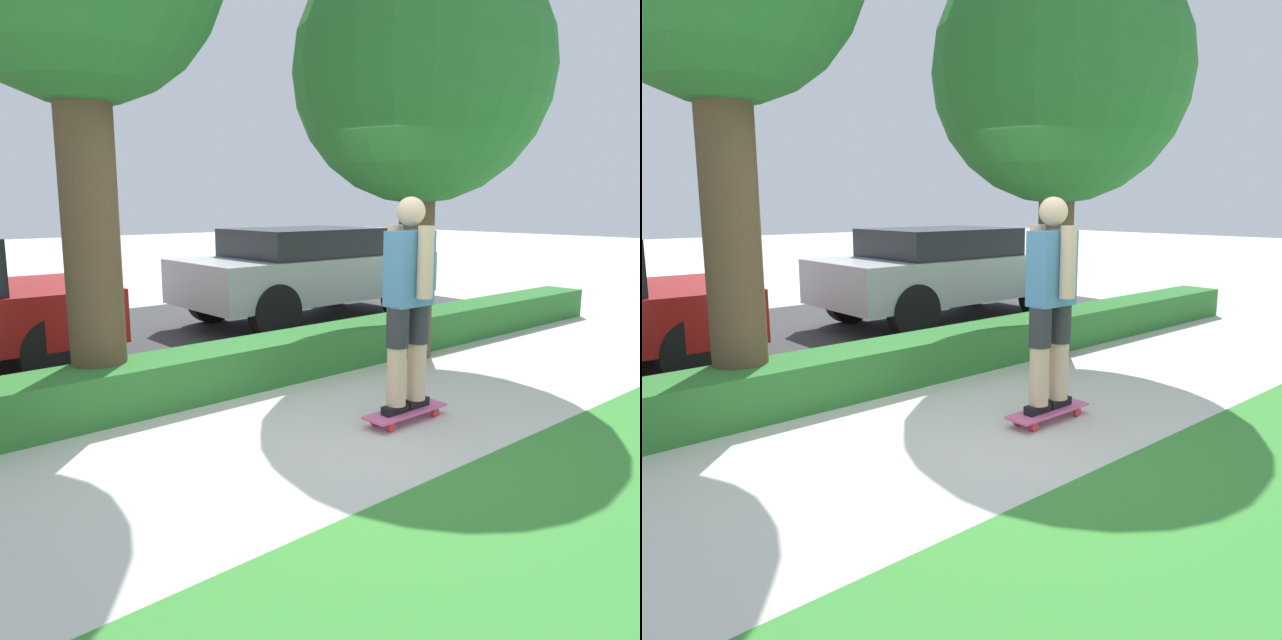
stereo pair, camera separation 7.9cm
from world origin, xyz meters
TOP-DOWN VIEW (x-y plane):
  - ground_plane at (0.00, 0.00)m, footprint 60.00×60.00m
  - street_asphalt at (0.00, 4.20)m, footprint 12.62×5.00m
  - hedge_row at (0.00, 1.60)m, footprint 12.62×0.60m
  - skateboard at (0.51, -0.13)m, footprint 0.80×0.24m
  - skater_person at (0.51, -0.13)m, footprint 0.51×0.45m
  - tree_mid at (2.29, 1.33)m, footprint 2.85×2.85m
  - parked_car_middle at (2.78, 3.89)m, footprint 3.99×1.82m

SIDE VIEW (x-z plane):
  - ground_plane at x=0.00m, z-range 0.00..0.00m
  - street_asphalt at x=0.00m, z-range 0.00..0.01m
  - skateboard at x=0.51m, z-range 0.03..0.13m
  - hedge_row at x=0.00m, z-range 0.00..0.43m
  - parked_car_middle at x=2.78m, z-range 0.07..1.48m
  - skater_person at x=0.51m, z-range 0.16..1.89m
  - tree_mid at x=2.29m, z-range 0.85..5.47m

